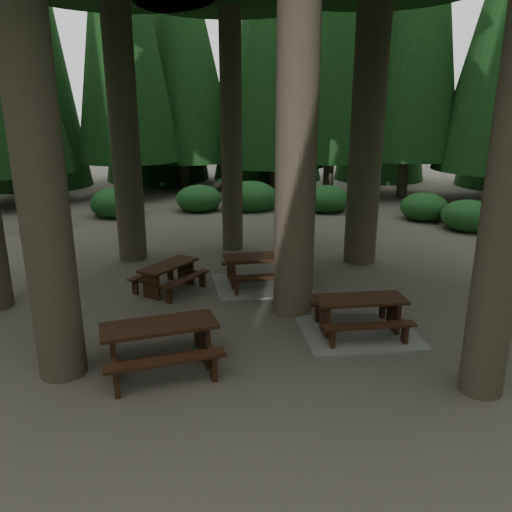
# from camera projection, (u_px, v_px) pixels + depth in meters

# --- Properties ---
(ground) EXTENTS (80.00, 80.00, 0.00)m
(ground) POSITION_uv_depth(u_px,v_px,m) (255.00, 313.00, 10.86)
(ground) COLOR #4B453D
(ground) RESTS_ON ground
(picnic_table_a) EXTENTS (2.64, 2.37, 0.75)m
(picnic_table_a) POSITION_uv_depth(u_px,v_px,m) (359.00, 322.00, 9.80)
(picnic_table_a) COLOR gray
(picnic_table_a) RESTS_ON ground
(picnic_table_b) EXTENTS (1.77, 1.93, 0.68)m
(picnic_table_b) POSITION_uv_depth(u_px,v_px,m) (169.00, 273.00, 12.04)
(picnic_table_b) COLOR black
(picnic_table_b) RESTS_ON ground
(picnic_table_c) EXTENTS (2.83, 2.59, 0.78)m
(picnic_table_c) POSITION_uv_depth(u_px,v_px,m) (261.00, 275.00, 12.43)
(picnic_table_c) COLOR gray
(picnic_table_c) RESTS_ON ground
(picnic_table_e) EXTENTS (2.42, 2.25, 0.83)m
(picnic_table_e) POSITION_uv_depth(u_px,v_px,m) (160.00, 339.00, 8.41)
(picnic_table_e) COLOR black
(picnic_table_e) RESTS_ON ground
(shrub_ring) EXTENTS (23.86, 24.64, 1.49)m
(shrub_ring) POSITION_uv_depth(u_px,v_px,m) (291.00, 285.00, 11.36)
(shrub_ring) COLOR #1C501B
(shrub_ring) RESTS_ON ground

